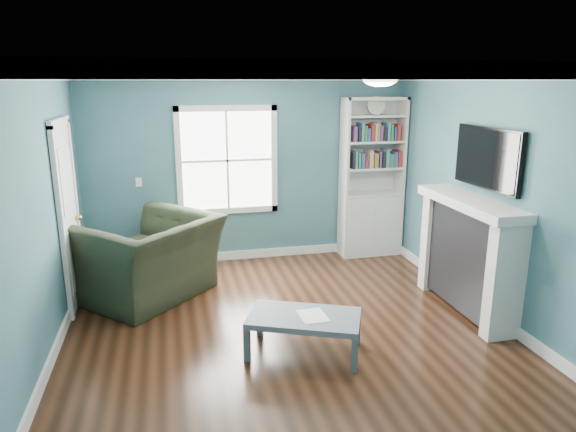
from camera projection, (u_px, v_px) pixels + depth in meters
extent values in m
plane|color=black|center=(290.00, 338.00, 5.19)|extent=(5.00, 5.00, 0.00)
plane|color=#345A69|center=(249.00, 170.00, 7.21)|extent=(4.50, 0.00, 4.50)
plane|color=#345A69|center=(408.00, 338.00, 2.50)|extent=(4.50, 0.00, 4.50)
plane|color=#345A69|center=(33.00, 229.00, 4.36)|extent=(0.00, 5.00, 5.00)
plane|color=#345A69|center=(499.00, 201.00, 5.35)|extent=(0.00, 5.00, 5.00)
plane|color=white|center=(290.00, 71.00, 4.53)|extent=(5.00, 5.00, 0.00)
cube|color=white|center=(251.00, 254.00, 7.51)|extent=(4.50, 0.03, 0.12)
cube|color=white|center=(52.00, 359.00, 4.68)|extent=(0.03, 5.00, 0.12)
cube|color=white|center=(486.00, 310.00, 5.67)|extent=(0.03, 5.00, 0.12)
cube|color=white|center=(247.00, 78.00, 6.87)|extent=(4.50, 0.04, 0.08)
cube|color=white|center=(424.00, 70.00, 2.20)|extent=(4.50, 0.04, 0.08)
cube|color=white|center=(15.00, 75.00, 4.04)|extent=(0.04, 5.00, 0.08)
cube|color=white|center=(511.00, 76.00, 5.03)|extent=(0.04, 5.00, 0.08)
cube|color=white|center=(227.00, 160.00, 7.10)|extent=(1.24, 0.01, 1.34)
cube|color=white|center=(179.00, 162.00, 6.94)|extent=(0.08, 0.06, 1.50)
cube|color=white|center=(274.00, 159.00, 7.23)|extent=(0.08, 0.06, 1.50)
cube|color=white|center=(229.00, 210.00, 7.27)|extent=(1.40, 0.06, 0.08)
cube|color=white|center=(226.00, 108.00, 6.91)|extent=(1.40, 0.06, 0.08)
cube|color=white|center=(227.00, 161.00, 7.09)|extent=(1.24, 0.03, 0.03)
cube|color=white|center=(227.00, 161.00, 7.09)|extent=(0.03, 0.03, 1.34)
cube|color=silver|center=(370.00, 224.00, 7.62)|extent=(0.90, 0.35, 0.90)
cube|color=silver|center=(345.00, 148.00, 7.24)|extent=(0.04, 0.35, 1.40)
cube|color=silver|center=(401.00, 146.00, 7.43)|extent=(0.04, 0.35, 1.40)
cube|color=silver|center=(369.00, 146.00, 7.49)|extent=(0.90, 0.02, 1.40)
cube|color=silver|center=(375.00, 98.00, 7.16)|extent=(0.90, 0.35, 0.04)
cube|color=silver|center=(371.00, 194.00, 7.51)|extent=(0.84, 0.33, 0.03)
cube|color=silver|center=(372.00, 168.00, 7.41)|extent=(0.84, 0.33, 0.03)
cube|color=silver|center=(373.00, 142.00, 7.31)|extent=(0.84, 0.33, 0.03)
cube|color=silver|center=(374.00, 116.00, 7.22)|extent=(0.84, 0.33, 0.03)
cube|color=black|center=(373.00, 159.00, 7.36)|extent=(0.70, 0.25, 0.22)
cube|color=teal|center=(374.00, 133.00, 7.26)|extent=(0.70, 0.25, 0.22)
cylinder|color=beige|center=(376.00, 106.00, 7.14)|extent=(0.26, 0.06, 0.26)
cube|color=black|center=(469.00, 259.00, 5.68)|extent=(0.30, 1.20, 1.10)
cube|color=black|center=(466.00, 276.00, 5.73)|extent=(0.22, 0.65, 0.70)
cube|color=silver|center=(505.00, 282.00, 5.05)|extent=(0.36, 0.16, 1.20)
cube|color=silver|center=(437.00, 242.00, 6.31)|extent=(0.36, 0.16, 1.20)
cube|color=silver|center=(471.00, 203.00, 5.51)|extent=(0.44, 1.58, 0.10)
cube|color=black|center=(488.00, 158.00, 5.42)|extent=(0.06, 1.10, 0.65)
cube|color=silver|center=(68.00, 218.00, 5.76)|extent=(0.04, 0.80, 2.05)
cube|color=white|center=(62.00, 229.00, 5.33)|extent=(0.05, 0.08, 2.13)
cube|color=white|center=(76.00, 209.00, 6.18)|extent=(0.05, 0.08, 2.13)
cube|color=white|center=(59.00, 122.00, 5.49)|extent=(0.05, 0.98, 0.08)
sphere|color=#BF8C3F|center=(79.00, 218.00, 6.07)|extent=(0.07, 0.07, 0.07)
ellipsoid|color=white|center=(380.00, 78.00, 4.83)|extent=(0.34, 0.34, 0.15)
cylinder|color=white|center=(380.00, 73.00, 4.82)|extent=(0.38, 0.38, 0.03)
cube|color=white|center=(139.00, 182.00, 6.89)|extent=(0.08, 0.01, 0.12)
imported|color=black|center=(147.00, 245.00, 6.04)|extent=(1.72, 1.72, 1.29)
cube|color=#495258|center=(247.00, 345.00, 4.72)|extent=(0.07, 0.07, 0.32)
cube|color=#495258|center=(354.00, 355.00, 4.55)|extent=(0.07, 0.07, 0.32)
cube|color=#495258|center=(260.00, 320.00, 5.21)|extent=(0.07, 0.07, 0.32)
cube|color=#495258|center=(357.00, 328.00, 5.04)|extent=(0.07, 0.07, 0.32)
cube|color=slate|center=(304.00, 318.00, 4.83)|extent=(1.18, 0.94, 0.06)
cube|color=white|center=(313.00, 316.00, 4.81)|extent=(0.26, 0.32, 0.00)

